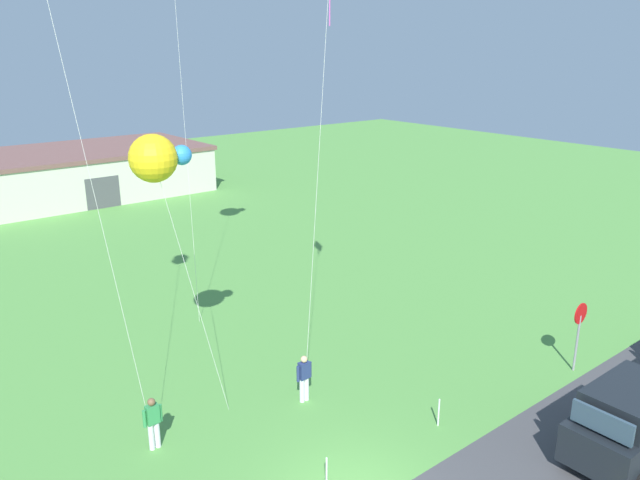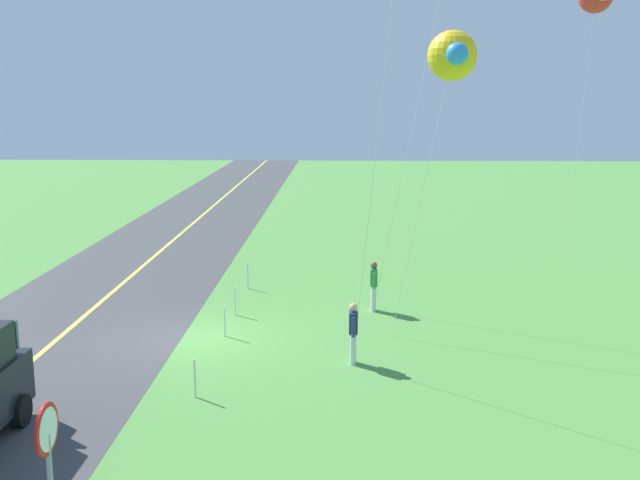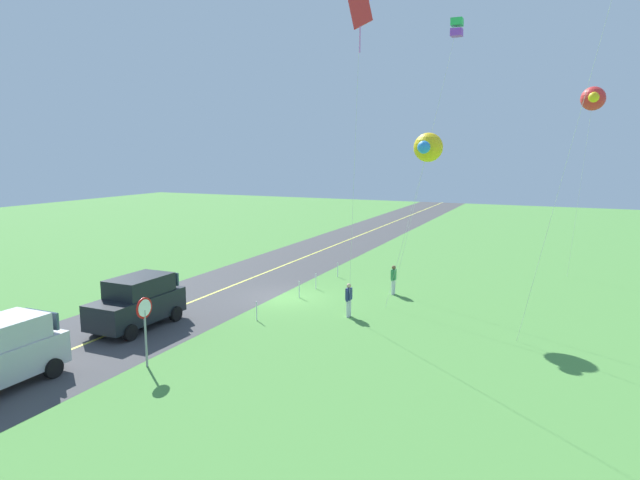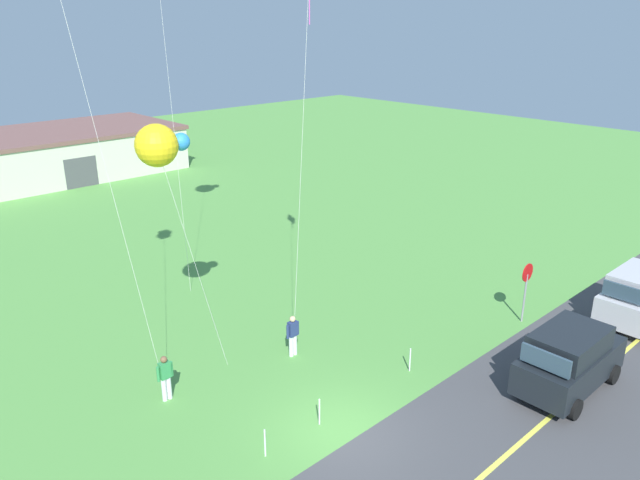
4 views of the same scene
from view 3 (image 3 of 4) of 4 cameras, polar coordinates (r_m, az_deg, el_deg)
The scene contains 15 objects.
ground_plane at distance 28.94m, azimuth -3.69°, elevation -6.17°, with size 120.00×120.00×0.10m, color #549342.
asphalt_road at distance 30.95m, azimuth -10.27°, elevation -5.18°, with size 120.00×7.00×0.00m, color #424244.
road_centre_stripe at distance 30.95m, azimuth -10.27°, elevation -5.18°, with size 120.00×0.16×0.00m, color #E5E04C.
car_suv_foreground at distance 25.09m, azimuth -18.75°, elevation -6.19°, with size 4.40×2.12×2.24m.
stop_sign at distance 20.27m, azimuth -18.06°, elevation -7.87°, with size 0.76×0.08×2.56m.
person_adult_near at distance 29.54m, azimuth 7.79°, elevation -4.09°, with size 0.58×0.22×1.60m.
person_adult_companion at distance 25.35m, azimuth 3.07°, elevation -6.23°, with size 0.58×0.22×1.60m.
kite_red_low at distance 29.62m, azimuth 14.25°, elevation 20.86°, with size 1.15×3.01×14.23m.
kite_blue_mid at distance 22.89m, azimuth 4.26°, elevation 22.33°, with size 2.12×1.71×13.82m.
kite_yellow_high at distance 36.75m, azimuth 26.94°, elevation 13.21°, with size 1.90×1.40×11.51m.
kite_orange_near at distance 26.70m, azimuth 11.36°, elevation 9.59°, with size 1.90×2.36×8.57m.
fence_post_0 at distance 33.46m, azimuth 1.88°, elevation -3.17°, with size 0.05×0.05×0.90m, color silver.
fence_post_1 at distance 30.57m, azimuth -0.44°, elevation -4.35°, with size 0.05×0.05×0.90m, color silver.
fence_post_2 at distance 28.72m, azimuth -2.21°, elevation -5.24°, with size 0.05×0.05×0.90m, color silver.
fence_post_3 at distance 25.03m, azimuth -6.72°, elevation -7.47°, with size 0.05×0.05×0.90m, color silver.
Camera 3 is at (24.62, 13.16, 7.57)m, focal length 30.23 mm.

